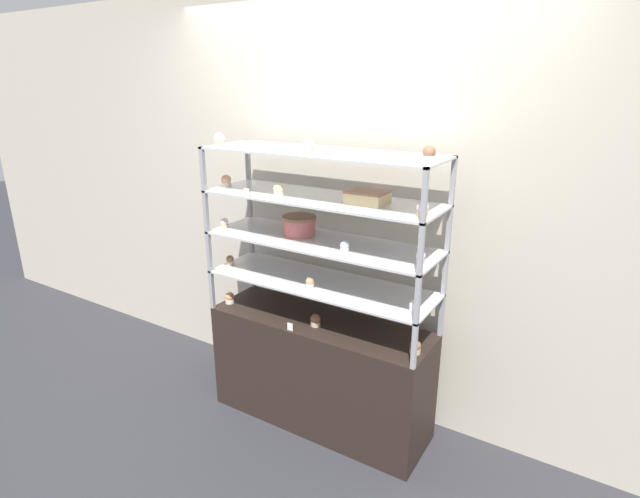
% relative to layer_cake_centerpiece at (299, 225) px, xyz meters
% --- Properties ---
extents(ground_plane, '(20.00, 20.00, 0.00)m').
position_rel_layer_cake_centerpiece_xyz_m(ground_plane, '(0.17, -0.04, -1.25)').
color(ground_plane, '#2D2D33').
extents(back_wall, '(8.00, 0.05, 2.60)m').
position_rel_layer_cake_centerpiece_xyz_m(back_wall, '(0.17, 0.32, 0.05)').
color(back_wall, beige).
rests_on(back_wall, ground_plane).
extents(display_base, '(1.35, 0.43, 0.69)m').
position_rel_layer_cake_centerpiece_xyz_m(display_base, '(0.17, -0.04, -0.90)').
color(display_base, black).
rests_on(display_base, ground_plane).
extents(display_riser_lower, '(1.35, 0.43, 0.25)m').
position_rel_layer_cake_centerpiece_xyz_m(display_riser_lower, '(0.17, -0.04, -0.32)').
color(display_riser_lower, '#99999E').
rests_on(display_riser_lower, display_base).
extents(display_riser_middle, '(1.35, 0.43, 0.25)m').
position_rel_layer_cake_centerpiece_xyz_m(display_riser_middle, '(0.17, -0.04, -0.07)').
color(display_riser_middle, '#99999E').
rests_on(display_riser_middle, display_riser_lower).
extents(display_riser_upper, '(1.35, 0.43, 0.25)m').
position_rel_layer_cake_centerpiece_xyz_m(display_riser_upper, '(0.17, -0.04, 0.18)').
color(display_riser_upper, '#99999E').
rests_on(display_riser_upper, display_riser_middle).
extents(display_riser_top, '(1.35, 0.43, 0.25)m').
position_rel_layer_cake_centerpiece_xyz_m(display_riser_top, '(0.17, -0.04, 0.43)').
color(display_riser_top, '#99999E').
rests_on(display_riser_top, display_riser_upper).
extents(layer_cake_centerpiece, '(0.20, 0.20, 0.11)m').
position_rel_layer_cake_centerpiece_xyz_m(layer_cake_centerpiece, '(0.00, 0.00, 0.00)').
color(layer_cake_centerpiece, '#C66660').
rests_on(layer_cake_centerpiece, display_riser_middle).
extents(sheet_cake_frosted, '(0.20, 0.17, 0.07)m').
position_rel_layer_cake_centerpiece_xyz_m(sheet_cake_frosted, '(0.45, -0.03, 0.23)').
color(sheet_cake_frosted, '#DBBC84').
rests_on(sheet_cake_frosted, display_riser_upper).
extents(cupcake_0, '(0.06, 0.06, 0.07)m').
position_rel_layer_cake_centerpiece_xyz_m(cupcake_0, '(-0.46, -0.13, -0.52)').
color(cupcake_0, white).
rests_on(cupcake_0, display_base).
extents(cupcake_1, '(0.06, 0.06, 0.07)m').
position_rel_layer_cake_centerpiece_xyz_m(cupcake_1, '(0.18, -0.11, -0.52)').
color(cupcake_1, '#CCB28C').
rests_on(cupcake_1, display_base).
extents(cupcake_2, '(0.06, 0.06, 0.07)m').
position_rel_layer_cake_centerpiece_xyz_m(cupcake_2, '(0.78, -0.09, -0.52)').
color(cupcake_2, '#CCB28C').
rests_on(cupcake_2, display_base).
extents(price_tag_0, '(0.04, 0.00, 0.04)m').
position_rel_layer_cake_centerpiece_xyz_m(price_tag_0, '(0.08, -0.23, -0.53)').
color(price_tag_0, white).
rests_on(price_tag_0, display_base).
extents(cupcake_3, '(0.05, 0.05, 0.06)m').
position_rel_layer_cake_centerpiece_xyz_m(cupcake_3, '(-0.46, -0.10, -0.27)').
color(cupcake_3, '#CCB28C').
rests_on(cupcake_3, display_riser_lower).
extents(cupcake_4, '(0.05, 0.05, 0.06)m').
position_rel_layer_cake_centerpiece_xyz_m(cupcake_4, '(0.17, -0.14, -0.27)').
color(cupcake_4, white).
rests_on(cupcake_4, display_riser_lower).
extents(cupcake_5, '(0.05, 0.05, 0.06)m').
position_rel_layer_cake_centerpiece_xyz_m(cupcake_5, '(0.77, -0.13, -0.27)').
color(cupcake_5, white).
rests_on(cupcake_5, display_riser_lower).
extents(price_tag_1, '(0.04, 0.00, 0.04)m').
position_rel_layer_cake_centerpiece_xyz_m(price_tag_1, '(0.61, -0.23, -0.28)').
color(price_tag_1, white).
rests_on(price_tag_1, display_riser_lower).
extents(cupcake_6, '(0.05, 0.05, 0.06)m').
position_rel_layer_cake_centerpiece_xyz_m(cupcake_6, '(-0.47, -0.12, -0.03)').
color(cupcake_6, '#CCB28C').
rests_on(cupcake_6, display_riser_middle).
extents(cupcake_7, '(0.05, 0.05, 0.06)m').
position_rel_layer_cake_centerpiece_xyz_m(cupcake_7, '(0.38, -0.13, -0.03)').
color(cupcake_7, white).
rests_on(cupcake_7, display_riser_middle).
extents(cupcake_8, '(0.05, 0.05, 0.06)m').
position_rel_layer_cake_centerpiece_xyz_m(cupcake_8, '(0.77, -0.08, -0.03)').
color(cupcake_8, '#CCB28C').
rests_on(cupcake_8, display_riser_middle).
extents(price_tag_2, '(0.04, 0.00, 0.04)m').
position_rel_layer_cake_centerpiece_xyz_m(price_tag_2, '(0.31, -0.23, -0.03)').
color(price_tag_2, white).
rests_on(price_tag_2, display_riser_middle).
extents(cupcake_9, '(0.06, 0.06, 0.07)m').
position_rel_layer_cake_centerpiece_xyz_m(cupcake_9, '(-0.46, -0.09, 0.23)').
color(cupcake_9, beige).
rests_on(cupcake_9, display_riser_upper).
extents(cupcake_10, '(0.06, 0.06, 0.07)m').
position_rel_layer_cake_centerpiece_xyz_m(cupcake_10, '(-0.04, -0.13, 0.23)').
color(cupcake_10, beige).
rests_on(cupcake_10, display_riser_upper).
extents(cupcake_11, '(0.06, 0.06, 0.07)m').
position_rel_layer_cake_centerpiece_xyz_m(cupcake_11, '(0.79, -0.13, 0.23)').
color(cupcake_11, '#CCB28C').
rests_on(cupcake_11, display_riser_upper).
extents(price_tag_3, '(0.04, 0.00, 0.04)m').
position_rel_layer_cake_centerpiece_xyz_m(price_tag_3, '(-0.19, -0.23, 0.22)').
color(price_tag_3, white).
rests_on(price_tag_3, display_riser_upper).
extents(cupcake_12, '(0.06, 0.06, 0.07)m').
position_rel_layer_cake_centerpiece_xyz_m(cupcake_12, '(-0.44, -0.15, 0.48)').
color(cupcake_12, '#CCB28C').
rests_on(cupcake_12, display_riser_top).
extents(cupcake_13, '(0.06, 0.06, 0.07)m').
position_rel_layer_cake_centerpiece_xyz_m(cupcake_13, '(0.17, -0.15, 0.48)').
color(cupcake_13, '#CCB28C').
rests_on(cupcake_13, display_riser_top).
extents(cupcake_14, '(0.06, 0.06, 0.07)m').
position_rel_layer_cake_centerpiece_xyz_m(cupcake_14, '(0.78, -0.07, 0.48)').
color(cupcake_14, white).
rests_on(cupcake_14, display_riser_top).
extents(price_tag_4, '(0.04, 0.00, 0.04)m').
position_rel_layer_cake_centerpiece_xyz_m(price_tag_4, '(0.39, -0.23, 0.46)').
color(price_tag_4, white).
rests_on(price_tag_4, display_riser_top).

